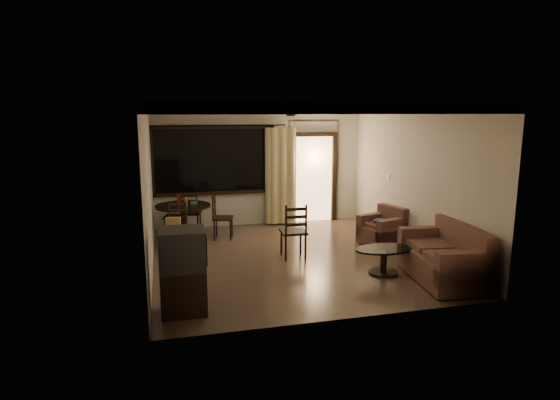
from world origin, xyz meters
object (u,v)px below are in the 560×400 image
object	(u,v)px
dining_chair_north	(191,220)
coffee_table	(384,257)
dining_chair_west	(175,224)
armchair	(384,229)
sofa	(446,259)
side_chair	(293,242)
dining_chair_south	(176,235)
dining_chair_east	(223,226)
tv_cabinet	(183,271)
dining_table	(183,212)

from	to	relation	value
dining_chair_north	coffee_table	xyz separation A→B (m)	(2.96, -3.54, 0.01)
dining_chair_west	armchair	distance (m)	4.45
sofa	side_chair	bearing A→B (deg)	147.60
side_chair	dining_chair_south	bearing A→B (deg)	-23.88
dining_chair_north	armchair	distance (m)	4.23
dining_chair_west	dining_chair_east	world-z (taller)	same
dining_chair_south	side_chair	distance (m)	2.34
dining_chair_north	tv_cabinet	world-z (taller)	tv_cabinet
dining_chair_south	side_chair	bearing A→B (deg)	-12.16
dining_chair_south	tv_cabinet	xyz separation A→B (m)	(0.00, -2.98, 0.28)
dining_chair_south	sofa	bearing A→B (deg)	-19.55
dining_chair_west	dining_chair_east	size ratio (longest dim) A/B	1.00
dining_chair_east	armchair	world-z (taller)	dining_chair_east
dining_chair_east	tv_cabinet	xyz separation A→B (m)	(-0.99, -3.61, 0.30)
dining_chair_south	tv_cabinet	bearing A→B (deg)	-75.82
dining_table	armchair	distance (m)	4.23
dining_chair_east	tv_cabinet	distance (m)	3.76
sofa	armchair	world-z (taller)	sofa
sofa	armchair	distance (m)	2.17
coffee_table	side_chair	size ratio (longest dim) A/B	0.97
dining_chair_west	dining_chair_north	xyz separation A→B (m)	(0.36, 0.26, 0.00)
dining_chair_south	dining_chair_north	bearing A→B (deg)	88.07
dining_chair_west	tv_cabinet	size ratio (longest dim) A/B	0.82
sofa	armchair	xyz separation A→B (m)	(-0.02, 2.16, -0.04)
dining_chair_east	coffee_table	bearing A→B (deg)	-126.69
dining_chair_west	dining_chair_north	distance (m)	0.44
dining_chair_west	dining_chair_north	size ratio (longest dim) A/B	1.00
dining_chair_north	tv_cabinet	distance (m)	4.31
dining_chair_south	armchair	world-z (taller)	dining_chair_south
dining_table	sofa	distance (m)	5.38
dining_chair_south	dining_chair_north	distance (m)	1.35
coffee_table	dining_chair_north	bearing A→B (deg)	129.93
dining_table	dining_chair_south	distance (m)	0.90
dining_chair_east	dining_chair_north	size ratio (longest dim) A/B	1.00
tv_cabinet	sofa	bearing A→B (deg)	5.21
dining_chair_north	coffee_table	world-z (taller)	dining_chair_north
side_chair	dining_chair_east	bearing A→B (deg)	-53.96
dining_chair_south	sofa	world-z (taller)	dining_chair_south
dining_table	dining_chair_north	distance (m)	0.58
dining_chair_north	tv_cabinet	bearing A→B (deg)	99.18
side_chair	dining_chair_north	bearing A→B (deg)	-51.08
dining_chair_east	dining_chair_west	bearing A→B (deg)	81.46
sofa	dining_chair_east	bearing A→B (deg)	140.68
dining_chair_west	sofa	bearing A→B (deg)	61.56
dining_chair_east	sofa	size ratio (longest dim) A/B	0.54
armchair	side_chair	distance (m)	2.09
dining_chair_west	dining_chair_south	distance (m)	1.04
dining_chair_south	coffee_table	world-z (taller)	dining_chair_south
dining_chair_north	tv_cabinet	size ratio (longest dim) A/B	0.82
dining_chair_north	armchair	size ratio (longest dim) A/B	1.02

